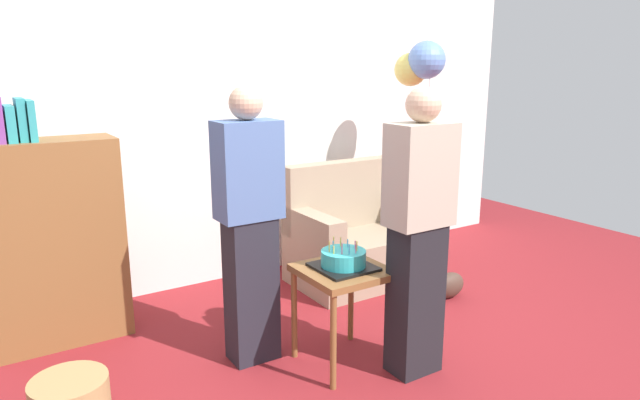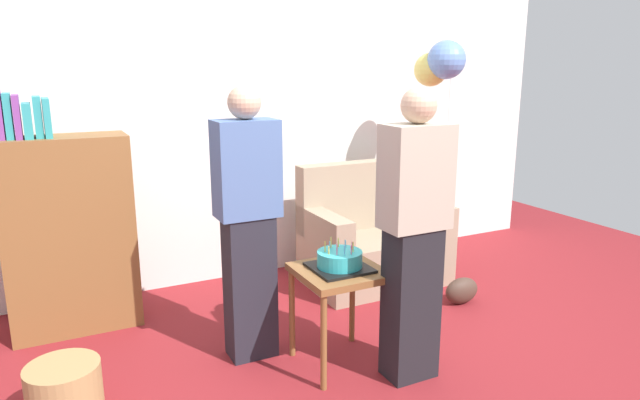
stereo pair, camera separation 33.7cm
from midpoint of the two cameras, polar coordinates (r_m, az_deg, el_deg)
ground_plane at (r=3.30m, az=3.37°, el=-18.31°), size 8.00×8.00×0.00m
wall_back at (r=4.63m, az=-11.62°, el=8.44°), size 6.00×0.10×2.70m
couch at (r=4.65m, az=1.70°, el=-3.98°), size 1.10×0.70×0.96m
bookshelf at (r=3.97m, az=-27.61°, el=-3.56°), size 0.80×0.36×1.60m
side_table at (r=3.30m, az=-0.58°, el=-8.44°), size 0.48×0.48×0.60m
birthday_cake at (r=3.25m, az=-0.59°, el=-6.13°), size 0.32×0.32×0.17m
person_blowing_candles at (r=3.29m, az=-10.07°, el=-2.65°), size 0.36×0.22×1.63m
person_holding_cake at (r=3.13m, az=6.87°, el=-3.41°), size 0.36×0.22×1.63m
handbag at (r=4.41m, az=10.79°, el=-8.52°), size 0.28×0.14×0.20m
balloon_bunch at (r=4.75m, az=8.05°, el=13.47°), size 0.33×0.43×1.93m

